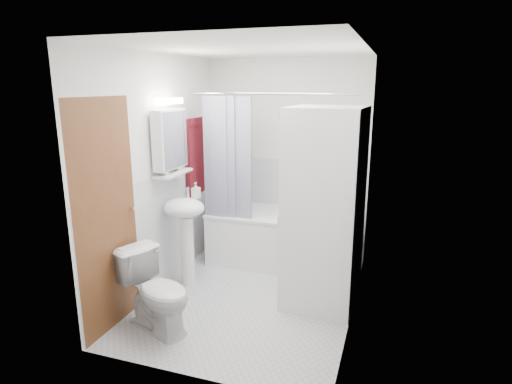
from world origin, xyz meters
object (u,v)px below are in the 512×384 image
(toilet, at_px, (157,292))
(washer_dryer, at_px, (323,209))
(sink, at_px, (185,221))
(bathtub, at_px, (279,236))

(toilet, bearing_deg, washer_dryer, -31.45)
(toilet, bearing_deg, sink, 33.32)
(bathtub, bearing_deg, toilet, -109.77)
(bathtub, distance_m, washer_dryer, 1.19)
(bathtub, relative_size, washer_dryer, 0.86)
(bathtub, distance_m, sink, 1.22)
(washer_dryer, bearing_deg, sink, -173.93)
(bathtub, bearing_deg, sink, -132.55)
(sink, bearing_deg, bathtub, 47.45)
(sink, xyz_separation_m, toilet, (0.17, -0.86, -0.36))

